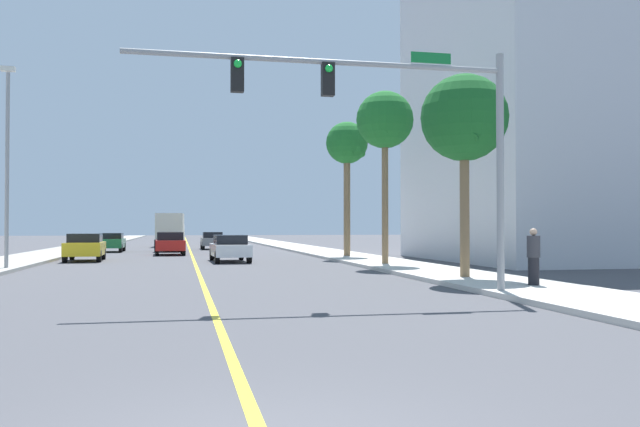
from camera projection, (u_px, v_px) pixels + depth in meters
name	position (u px, v px, depth m)	size (l,w,h in m)	color
ground	(191.00, 253.00, 46.22)	(192.00, 192.00, 0.00)	#47474C
sidewalk_left	(55.00, 253.00, 44.34)	(3.54, 168.00, 0.15)	#9E9B93
sidewalk_right	(316.00, 251.00, 48.11)	(3.54, 168.00, 0.15)	beige
lane_marking_center	(191.00, 253.00, 46.22)	(0.16, 144.00, 0.01)	yellow
building_right_near	(559.00, 105.00, 36.26)	(13.40, 14.79, 17.22)	silver
traffic_signal_mast	(393.00, 113.00, 16.92)	(9.91, 0.36, 6.34)	gray
street_lamp	(7.00, 156.00, 27.17)	(0.56, 0.28, 8.37)	gray
palm_near	(464.00, 120.00, 22.21)	(2.96, 2.96, 6.88)	brown
palm_mid	(385.00, 122.00, 30.25)	(2.65, 2.65, 7.97)	brown
palm_far	(347.00, 146.00, 38.36)	(2.46, 2.46, 7.85)	brown
car_yellow	(85.00, 247.00, 35.06)	(2.00, 4.08, 1.48)	gold
car_black	(169.00, 241.00, 48.75)	(1.99, 4.64, 1.45)	black
car_gray	(212.00, 240.00, 53.36)	(1.80, 3.95, 1.41)	slate
car_red	(170.00, 243.00, 42.70)	(1.98, 4.05, 1.49)	red
car_white	(230.00, 248.00, 34.30)	(1.94, 4.50, 1.41)	white
car_green	(111.00, 242.00, 47.78)	(1.82, 4.00, 1.38)	#196638
delivery_truck	(171.00, 229.00, 61.07)	(2.64, 7.28, 3.05)	silver
pedestrian	(534.00, 257.00, 19.00)	(0.38, 0.38, 1.65)	black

